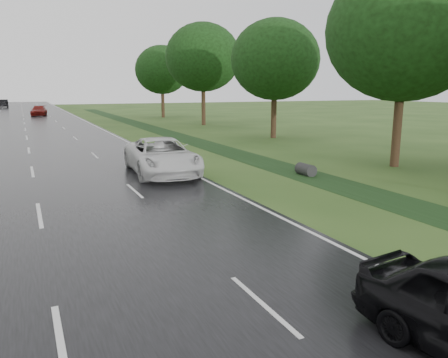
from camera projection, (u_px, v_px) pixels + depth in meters
The scene contains 12 objects.
ground at pixel (62, 353), 6.63m from camera, with size 220.00×220.00×0.00m, color #2B491A.
road at pixel (25, 126), 46.62m from camera, with size 14.00×180.00×0.04m, color black.
edge_stripe_east at pixel (90, 123), 49.38m from camera, with size 0.12×180.00×0.01m, color silver.
center_line at pixel (25, 125), 46.61m from camera, with size 0.12×180.00×0.01m, color silver.
drainage_ditch at pixel (226, 150), 27.97m from camera, with size 2.20×120.00×0.56m.
tree_east_b at pixel (405, 31), 21.13m from camera, with size 7.60×7.60×10.11m.
tree_east_c at pixel (275, 60), 34.17m from camera, with size 7.00×7.00×9.29m.
tree_east_d at pixel (203, 57), 46.24m from camera, with size 8.00×8.00×10.76m.
tree_east_f at pixel (162, 70), 58.72m from camera, with size 7.20×7.20×9.62m.
white_pickup at pixel (162, 156), 20.19m from camera, with size 2.73×5.93×1.65m, color silver.
far_car_red at pixel (39, 111), 63.27m from camera, with size 1.97×4.84×1.40m, color maroon.
far_car_dark at pixel (3, 103), 90.07m from camera, with size 1.72×4.94×1.63m, color black.
Camera 1 is at (-0.25, -6.43, 3.95)m, focal length 35.00 mm.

